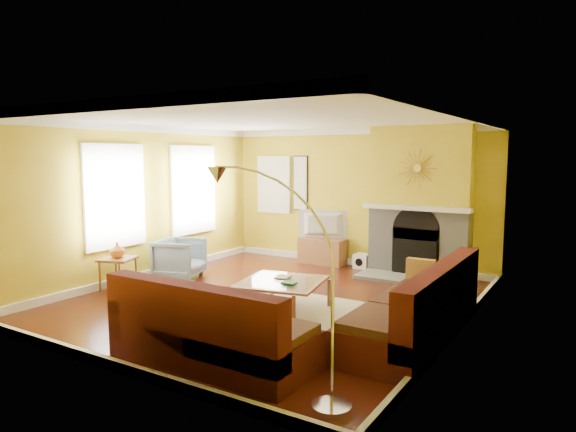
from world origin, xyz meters
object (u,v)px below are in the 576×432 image
Objects in this scene: sectional_sofa at (315,295)px; media_console at (322,251)px; armchair at (180,258)px; side_table at (118,274)px; arc_lamp at (276,285)px; coffee_table at (282,295)px.

media_console is at bearing 116.57° from sectional_sofa.
armchair is (-1.60, -2.40, 0.09)m from media_console.
side_table is (-1.80, -3.60, 0.01)m from media_console.
arc_lamp reaches higher than sectional_sofa.
coffee_table is 3.26m from media_console.
armchair is at bearing 164.93° from coffee_table.
arc_lamp is at bearing -72.28° from sectional_sofa.
sectional_sofa is 4.03m from media_console.
armchair is at bearing 80.54° from side_table.
arc_lamp is at bearing -144.45° from armchair.
arc_lamp reaches higher than coffee_table.
side_table is at bearing 157.69° from arc_lamp.
arc_lamp is at bearing -66.15° from media_console.
coffee_table is 1.17× the size of media_console.
armchair is 1.22m from side_table.
arc_lamp is (4.14, -1.70, 0.76)m from side_table.
media_console is 5.85m from arc_lamp.
media_console is (-1.80, 3.60, -0.19)m from sectional_sofa.
media_console is at bearing 107.88° from coffee_table.
coffee_table is (-0.80, 0.50, -0.23)m from sectional_sofa.
arc_lamp reaches higher than side_table.
coffee_table is 2.70m from armchair.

